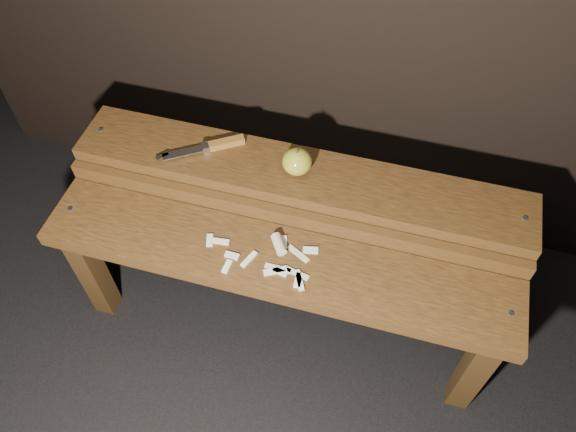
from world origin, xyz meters
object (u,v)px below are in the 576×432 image
(bench_rear_tier, at_px, (299,194))
(bench_front_tier, at_px, (275,276))
(knife, at_px, (215,145))
(apple, at_px, (297,162))

(bench_rear_tier, bearing_deg, bench_front_tier, -90.00)
(bench_front_tier, height_order, knife, knife)
(knife, bearing_deg, apple, -4.86)
(apple, relative_size, knife, 0.39)
(bench_front_tier, relative_size, bench_rear_tier, 1.00)
(bench_rear_tier, height_order, apple, apple)
(bench_rear_tier, distance_m, apple, 0.12)
(bench_front_tier, bearing_deg, bench_rear_tier, 90.00)
(knife, bearing_deg, bench_rear_tier, -5.76)
(bench_front_tier, relative_size, apple, 14.87)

